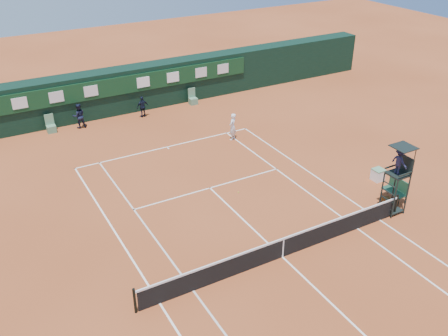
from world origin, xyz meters
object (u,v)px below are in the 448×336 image
Objects in this scene: player_bench at (396,188)px; player at (233,127)px; tennis_net at (283,247)px; umpire_chair at (399,166)px; cooler at (378,175)px.

player_bench is 0.71× the size of player.
tennis_net is 6.74m from umpire_chair.
umpire_chair reaches higher than cooler.
cooler is (0.61, 1.80, -0.27)m from player_bench.
tennis_net is 7.66× the size of player.
umpire_chair is 2.85× the size of player_bench.
cooler is at bearing 19.17° from tennis_net.
tennis_net is at bearing 32.91° from player.
umpire_chair is 2.03× the size of player.
tennis_net is at bearing -160.83° from cooler.
tennis_net is 3.77× the size of umpire_chair.
tennis_net and player_bench have the same top height.
player_bench is 1.86× the size of cooler.
cooler is (1.63, 2.55, -2.13)m from umpire_chair.
umpire_chair is (6.45, 0.26, 1.95)m from tennis_net.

